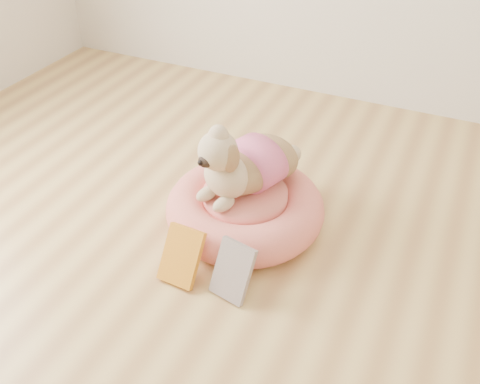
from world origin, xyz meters
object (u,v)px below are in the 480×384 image
at_px(pet_bed, 245,208).
at_px(dog, 244,151).
at_px(book_white, 233,271).
at_px(book_yellow, 181,256).

relative_size(pet_bed, dog, 1.39).
relative_size(pet_bed, book_white, 3.04).
bearing_deg(dog, pet_bed, -32.35).
distance_m(pet_bed, dog, 0.26).
bearing_deg(pet_bed, book_white, -72.21).
bearing_deg(book_white, pet_bed, 119.40).
distance_m(dog, book_white, 0.48).
xyz_separation_m(dog, book_yellow, (-0.07, -0.40, -0.24)).
height_order(book_yellow, book_white, book_white).
distance_m(dog, book_yellow, 0.47).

